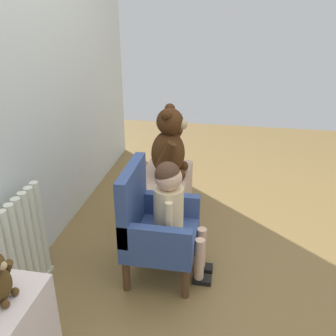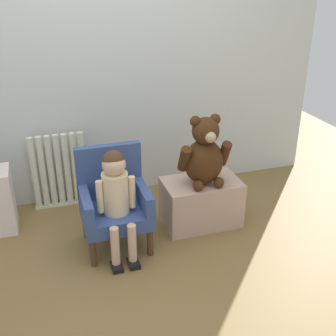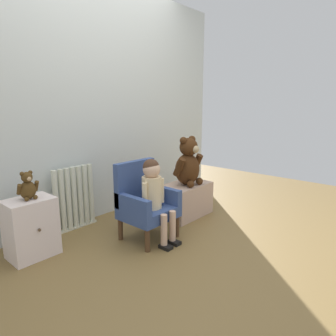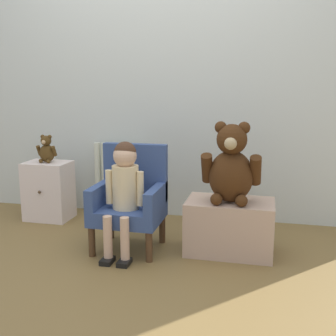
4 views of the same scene
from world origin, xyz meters
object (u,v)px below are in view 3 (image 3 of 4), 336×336
low_bench (185,200)px  radiator (74,198)px  small_dresser (31,228)px  child_figure (154,189)px  small_teddy_bear (28,187)px  large_teddy_bear (188,164)px  child_armchair (145,202)px

low_bench → radiator: bearing=148.7°
small_dresser → low_bench: (1.49, -0.37, -0.06)m
small_dresser → child_figure: 1.02m
radiator → small_teddy_bear: bearing=-156.5°
large_teddy_bear → small_teddy_bear: large_teddy_bear is taller
radiator → child_armchair: bearing=-64.2°
radiator → low_bench: bearing=-31.3°
child_figure → small_dresser: bearing=147.5°
large_teddy_bear → child_armchair: bearing=-177.8°
child_armchair → large_teddy_bear: size_ratio=1.34×
small_dresser → small_teddy_bear: 0.33m
low_bench → large_teddy_bear: size_ratio=1.09×
radiator → child_figure: 0.83m
small_dresser → large_teddy_bear: (1.49, -0.39, 0.34)m
child_armchair → large_teddy_bear: large_teddy_bear is taller
small_dresser → small_teddy_bear: (0.00, -0.00, 0.33)m
small_dresser → child_figure: size_ratio=0.65×
low_bench → child_figure: bearing=-165.9°
child_figure → child_armchair: bearing=90.0°
radiator → small_teddy_bear: 0.63m
small_dresser → child_figure: child_figure is taller
small_dresser → small_teddy_bear: small_teddy_bear is taller
child_armchair → small_teddy_bear: 0.96m
radiator → large_teddy_bear: 1.18m
child_figure → small_teddy_bear: bearing=147.5°
large_teddy_bear → small_teddy_bear: (-1.49, 0.39, -0.00)m
small_teddy_bear → radiator: bearing=23.5°
child_figure → small_teddy_bear: size_ratio=3.31×
low_bench → small_teddy_bear: bearing=166.3°
child_figure → large_teddy_bear: size_ratio=1.43×
radiator → child_armchair: size_ratio=0.88×
low_bench → small_teddy_bear: 1.58m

